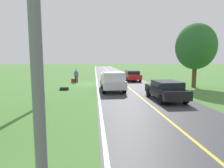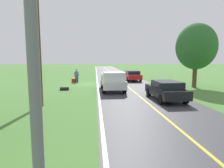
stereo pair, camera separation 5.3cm
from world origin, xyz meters
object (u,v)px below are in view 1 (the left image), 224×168
(suitcase_carried, at_px, (73,81))
(pickup_truck_passing, at_px, (112,81))
(sedan_mid_oncoming, at_px, (166,90))
(sedan_near_oncoming, at_px, (132,75))
(traffic_light_mast, at_px, (22,11))
(hitchhiker_walking, at_px, (76,75))
(tree_far_side_near, at_px, (196,47))
(utility_pole_roadside, at_px, (39,50))

(suitcase_carried, xyz_separation_m, pickup_truck_passing, (-4.44, 6.98, 0.72))
(sedan_mid_oncoming, height_order, sedan_near_oncoming, same)
(traffic_light_mast, bearing_deg, hitchhiker_walking, -86.37)
(sedan_near_oncoming, bearing_deg, traffic_light_mast, 75.76)
(tree_far_side_near, relative_size, sedan_mid_oncoming, 1.50)
(pickup_truck_passing, bearing_deg, traffic_light_mast, 80.60)
(traffic_light_mast, distance_m, sedan_mid_oncoming, 12.96)
(traffic_light_mast, relative_size, sedan_near_oncoming, 1.18)
(suitcase_carried, bearing_deg, hitchhiker_walking, 100.86)
(utility_pole_roadside, bearing_deg, sedan_near_oncoming, -121.32)
(hitchhiker_walking, bearing_deg, utility_pole_roadside, 85.14)
(pickup_truck_passing, bearing_deg, sedan_near_oncoming, -112.57)
(traffic_light_mast, bearing_deg, tree_far_side_near, -123.76)
(pickup_truck_passing, height_order, tree_far_side_near, tree_far_side_near)
(tree_far_side_near, height_order, utility_pole_roadside, utility_pole_roadside)
(traffic_light_mast, relative_size, sedan_mid_oncoming, 1.17)
(traffic_light_mast, bearing_deg, sedan_near_oncoming, -104.24)
(tree_far_side_near, xyz_separation_m, sedan_near_oncoming, (5.32, -7.01, -3.52))
(hitchhiker_walking, height_order, sedan_near_oncoming, hitchhiker_walking)
(traffic_light_mast, bearing_deg, pickup_truck_passing, -99.40)
(sedan_near_oncoming, bearing_deg, utility_pole_roadside, 58.68)
(suitcase_carried, distance_m, sedan_near_oncoming, 8.14)
(hitchhiker_walking, distance_m, suitcase_carried, 0.85)
(traffic_light_mast, distance_m, sedan_near_oncoming, 25.04)
(suitcase_carried, height_order, sedan_mid_oncoming, sedan_mid_oncoming)
(traffic_light_mast, xyz_separation_m, utility_pole_roadside, (2.52, -9.91, -0.04))
(hitchhiker_walking, distance_m, sedan_mid_oncoming, 13.84)
(traffic_light_mast, distance_m, tree_far_side_near, 20.59)
(hitchhiker_walking, xyz_separation_m, tree_far_side_near, (-12.87, 5.58, 3.30))
(suitcase_carried, height_order, utility_pole_roadside, utility_pole_roadside)
(utility_pole_roadside, bearing_deg, pickup_truck_passing, -131.87)
(suitcase_carried, bearing_deg, sedan_near_oncoming, 99.38)
(suitcase_carried, xyz_separation_m, sedan_near_oncoming, (-7.98, -1.52, 0.51))
(traffic_light_mast, height_order, tree_far_side_near, tree_far_side_near)
(pickup_truck_passing, xyz_separation_m, utility_pole_roadside, (5.11, 5.70, 2.55))
(pickup_truck_passing, bearing_deg, suitcase_carried, -57.55)
(sedan_mid_oncoming, bearing_deg, tree_far_side_near, -131.57)
(utility_pole_roadside, bearing_deg, suitcase_carried, -93.01)
(traffic_light_mast, relative_size, utility_pole_roadside, 0.74)
(suitcase_carried, xyz_separation_m, traffic_light_mast, (-1.86, 22.60, 3.31))
(suitcase_carried, bearing_deg, utility_pole_roadside, -4.44)
(hitchhiker_walking, distance_m, tree_far_side_near, 14.41)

